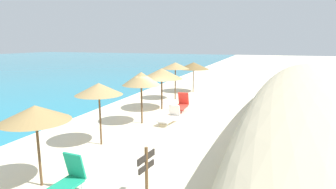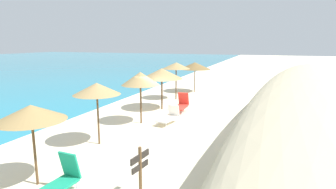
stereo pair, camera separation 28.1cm
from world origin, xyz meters
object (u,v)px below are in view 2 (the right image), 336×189
at_px(beach_umbrella_5, 195,66).
at_px(lounge_chair_1, 181,104).
at_px(beach_umbrella_1, 97,89).
at_px(lounge_chair_0, 59,180).
at_px(lounge_chair_2, 169,117).
at_px(beach_umbrella_4, 176,66).
at_px(wooden_signpost, 140,169).
at_px(beach_umbrella_0, 31,113).
at_px(beach_umbrella_3, 162,74).
at_px(beach_umbrella_2, 140,79).

bearing_deg(beach_umbrella_5, lounge_chair_1, -170.87).
bearing_deg(lounge_chair_1, beach_umbrella_1, 73.41).
xyz_separation_m(lounge_chair_0, lounge_chair_2, (7.69, -0.36, -0.11)).
height_order(beach_umbrella_4, wooden_signpost, beach_umbrella_4).
relative_size(beach_umbrella_0, beach_umbrella_5, 0.94).
bearing_deg(beach_umbrella_3, lounge_chair_2, -151.01).
bearing_deg(beach_umbrella_2, beach_umbrella_5, -0.88).
bearing_deg(lounge_chair_2, lounge_chair_1, -77.81).
xyz_separation_m(beach_umbrella_5, lounge_chair_1, (-7.10, -1.14, -1.74)).
distance_m(beach_umbrella_2, lounge_chair_1, 3.66).
relative_size(beach_umbrella_3, lounge_chair_0, 1.77).
distance_m(beach_umbrella_3, lounge_chair_0, 10.68).
relative_size(beach_umbrella_0, lounge_chair_1, 1.55).
relative_size(lounge_chair_0, lounge_chair_2, 0.95).
xyz_separation_m(beach_umbrella_1, lounge_chair_0, (-3.82, -1.34, -1.87)).
height_order(beach_umbrella_4, lounge_chair_1, beach_umbrella_4).
bearing_deg(lounge_chair_2, beach_umbrella_2, 28.89).
bearing_deg(lounge_chair_0, beach_umbrella_3, -80.53).
xyz_separation_m(beach_umbrella_5, lounge_chair_0, (-17.18, -0.89, -1.76)).
bearing_deg(wooden_signpost, beach_umbrella_1, 54.49).
bearing_deg(beach_umbrella_5, beach_umbrella_0, 179.22).
height_order(lounge_chair_1, wooden_signpost, wooden_signpost).
relative_size(beach_umbrella_0, lounge_chair_0, 1.67).
bearing_deg(wooden_signpost, beach_umbrella_0, 102.28).
xyz_separation_m(beach_umbrella_1, beach_umbrella_5, (13.35, -0.45, -0.11)).
relative_size(beach_umbrella_5, lounge_chair_0, 1.78).
xyz_separation_m(beach_umbrella_2, lounge_chair_2, (0.49, -1.40, -2.00)).
bearing_deg(beach_umbrella_3, beach_umbrella_1, 178.61).
xyz_separation_m(beach_umbrella_0, beach_umbrella_1, (3.53, 0.22, 0.13)).
xyz_separation_m(lounge_chair_0, lounge_chair_1, (10.08, -0.25, 0.03)).
xyz_separation_m(beach_umbrella_0, wooden_signpost, (0.31, -3.30, -1.29)).
xyz_separation_m(beach_umbrella_0, beach_umbrella_4, (13.45, 0.25, 0.28)).
relative_size(beach_umbrella_5, lounge_chair_2, 1.70).
distance_m(beach_umbrella_5, wooden_signpost, 16.91).
relative_size(beach_umbrella_3, beach_umbrella_4, 0.95).
bearing_deg(beach_umbrella_1, lounge_chair_2, -23.71).
bearing_deg(wooden_signpost, beach_umbrella_5, 17.41).
height_order(beach_umbrella_1, lounge_chair_1, beach_umbrella_1).
xyz_separation_m(beach_umbrella_1, beach_umbrella_3, (6.64, -0.16, -0.07)).
height_order(beach_umbrella_3, lounge_chair_2, beach_umbrella_3).
bearing_deg(beach_umbrella_0, beach_umbrella_3, 0.33).
height_order(beach_umbrella_2, beach_umbrella_5, beach_umbrella_2).
height_order(beach_umbrella_1, beach_umbrella_3, beach_umbrella_3).
height_order(beach_umbrella_1, lounge_chair_2, beach_umbrella_1).
height_order(beach_umbrella_1, beach_umbrella_5, beach_umbrella_1).
xyz_separation_m(beach_umbrella_3, beach_umbrella_4, (3.28, 0.19, 0.22)).
bearing_deg(beach_umbrella_5, lounge_chair_0, -177.04).
bearing_deg(lounge_chair_0, wooden_signpost, -161.48).
relative_size(beach_umbrella_1, wooden_signpost, 1.70).
distance_m(lounge_chair_2, wooden_signpost, 7.34).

